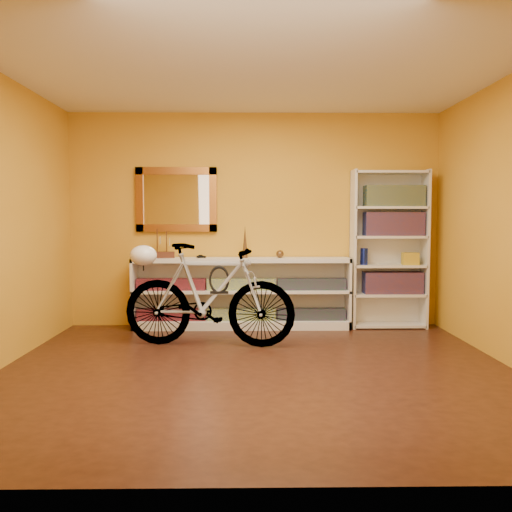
{
  "coord_description": "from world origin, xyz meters",
  "views": [
    {
      "loc": [
        -0.08,
        -4.5,
        1.31
      ],
      "look_at": [
        0.0,
        0.7,
        0.95
      ],
      "focal_mm": 37.15,
      "sensor_mm": 36.0,
      "label": 1
    }
  ],
  "objects_px": {
    "console_unit": "(242,293)",
    "bicycle": "(209,295)",
    "helmet": "(143,255)",
    "bookcase": "(389,249)"
  },
  "relations": [
    {
      "from": "console_unit",
      "to": "helmet",
      "type": "distance_m",
      "value": 1.4
    },
    {
      "from": "bookcase",
      "to": "helmet",
      "type": "distance_m",
      "value": 2.91
    },
    {
      "from": "console_unit",
      "to": "bookcase",
      "type": "xyz_separation_m",
      "value": [
        1.78,
        0.03,
        0.52
      ]
    },
    {
      "from": "bicycle",
      "to": "helmet",
      "type": "relative_size",
      "value": 6.44
    },
    {
      "from": "console_unit",
      "to": "bicycle",
      "type": "height_order",
      "value": "bicycle"
    },
    {
      "from": "bookcase",
      "to": "bicycle",
      "type": "bearing_deg",
      "value": -156.06
    },
    {
      "from": "bicycle",
      "to": "helmet",
      "type": "xyz_separation_m",
      "value": [
        -0.69,
        0.09,
        0.4
      ]
    },
    {
      "from": "console_unit",
      "to": "helmet",
      "type": "xyz_separation_m",
      "value": [
        -1.01,
        -0.82,
        0.51
      ]
    },
    {
      "from": "console_unit",
      "to": "bicycle",
      "type": "relative_size",
      "value": 1.44
    },
    {
      "from": "bookcase",
      "to": "helmet",
      "type": "xyz_separation_m",
      "value": [
        -2.79,
        -0.85,
        -0.01
      ]
    }
  ]
}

